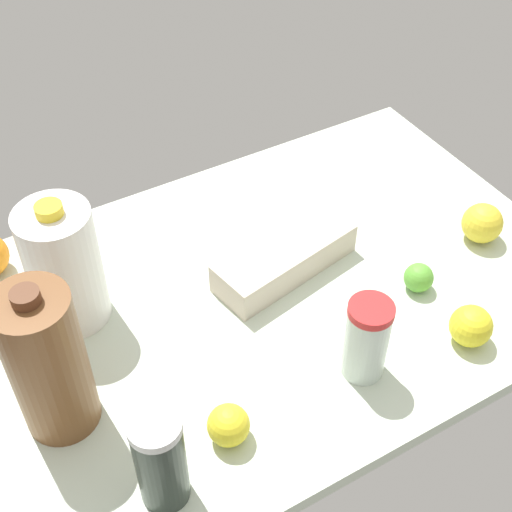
% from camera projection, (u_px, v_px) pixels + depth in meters
% --- Properties ---
extents(countertop, '(1.20, 0.76, 0.03)m').
position_uv_depth(countertop, '(256.00, 300.00, 1.32)').
color(countertop, silver).
rests_on(countertop, ground).
extents(tumbler_cup, '(0.07, 0.07, 0.15)m').
position_uv_depth(tumbler_cup, '(366.00, 339.00, 1.13)').
color(tumbler_cup, silver).
rests_on(tumbler_cup, countertop).
extents(milk_jug, '(0.13, 0.13, 0.25)m').
position_uv_depth(milk_jug, '(64.00, 266.00, 1.19)').
color(milk_jug, white).
rests_on(milk_jug, countertop).
extents(egg_carton, '(0.30, 0.15, 0.06)m').
position_uv_depth(egg_carton, '(285.00, 258.00, 1.33)').
color(egg_carton, beige).
rests_on(egg_carton, countertop).
extents(chocolate_milk_jug, '(0.11, 0.11, 0.28)m').
position_uv_depth(chocolate_milk_jug, '(47.00, 363.00, 1.03)').
color(chocolate_milk_jug, brown).
rests_on(chocolate_milk_jug, countertop).
extents(shaker_bottle, '(0.07, 0.07, 0.18)m').
position_uv_depth(shaker_bottle, '(160.00, 460.00, 0.97)').
color(shaker_bottle, '#29342C').
rests_on(shaker_bottle, countertop).
extents(lemon_loose, '(0.08, 0.08, 0.08)m').
position_uv_depth(lemon_loose, '(482.00, 223.00, 1.39)').
color(lemon_loose, yellow).
rests_on(lemon_loose, countertop).
extents(lemon_near_front, '(0.07, 0.07, 0.07)m').
position_uv_depth(lemon_near_front, '(228.00, 425.00, 1.07)').
color(lemon_near_front, yellow).
rests_on(lemon_near_front, countertop).
extents(lemon_by_jug, '(0.07, 0.07, 0.07)m').
position_uv_depth(lemon_by_jug, '(471.00, 326.00, 1.21)').
color(lemon_by_jug, yellow).
rests_on(lemon_by_jug, countertop).
extents(lime_far_back, '(0.05, 0.05, 0.05)m').
position_uv_depth(lime_far_back, '(419.00, 278.00, 1.30)').
color(lime_far_back, '#5DAD38').
rests_on(lime_far_back, countertop).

